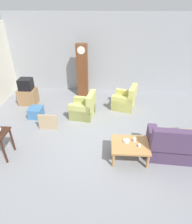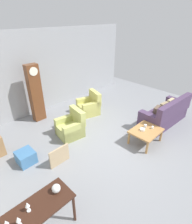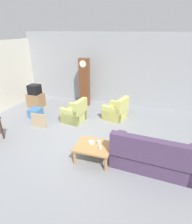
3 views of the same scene
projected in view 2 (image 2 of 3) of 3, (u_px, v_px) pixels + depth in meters
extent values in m
plane|color=gray|center=(113.00, 140.00, 5.85)|extent=(10.40, 10.40, 0.00)
cube|color=#9EA0A5|center=(48.00, 71.00, 7.31)|extent=(8.40, 0.16, 3.20)
cube|color=#4C3856|center=(163.00, 117.00, 6.73)|extent=(2.15, 0.97, 0.44)
cube|color=#4C3856|center=(175.00, 108.00, 6.24)|extent=(2.11, 0.34, 0.60)
cube|color=#4C3856|center=(176.00, 107.00, 7.21)|extent=(0.29, 0.85, 0.68)
cube|color=#4C3856|center=(149.00, 123.00, 6.13)|extent=(0.29, 0.85, 0.68)
cube|color=#C6B284|center=(170.00, 103.00, 6.85)|extent=(0.36, 0.13, 0.36)
cube|color=#9E8966|center=(164.00, 107.00, 6.57)|extent=(0.37, 0.17, 0.36)
cube|color=brown|center=(156.00, 111.00, 6.29)|extent=(0.37, 0.17, 0.36)
cube|color=#B7BC66|center=(70.00, 130.00, 5.99)|extent=(0.87, 0.87, 0.40)
cube|color=#B7BC66|center=(77.00, 116.00, 5.93)|extent=(0.30, 0.78, 0.52)
cube|color=#B7BC66|center=(66.00, 124.00, 6.16)|extent=(0.78, 0.28, 0.60)
cube|color=#B7BC66|center=(74.00, 132.00, 5.73)|extent=(0.78, 0.28, 0.60)
cube|color=#C9C565|center=(88.00, 109.00, 7.34)|extent=(0.95, 0.95, 0.40)
cube|color=#C9C565|center=(95.00, 97.00, 7.25)|extent=(0.40, 0.78, 0.52)
cube|color=#C9C565|center=(85.00, 104.00, 7.52)|extent=(0.77, 0.38, 0.60)
cube|color=#C9C565|center=(91.00, 110.00, 7.06)|extent=(0.77, 0.38, 0.60)
cube|color=#B27F47|center=(146.00, 131.00, 5.55)|extent=(0.96, 0.76, 0.05)
cylinder|color=#B27F47|center=(147.00, 148.00, 5.20)|extent=(0.07, 0.07, 0.42)
cylinder|color=#B27F47|center=(161.00, 135.00, 5.73)|extent=(0.07, 0.07, 0.42)
cylinder|color=#B27F47|center=(129.00, 138.00, 5.60)|extent=(0.07, 0.07, 0.42)
cylinder|color=#B27F47|center=(143.00, 128.00, 6.13)|extent=(0.07, 0.07, 0.42)
cube|color=#381E14|center=(36.00, 209.00, 3.00)|extent=(1.30, 0.56, 0.04)
cylinder|color=#381E14|center=(74.00, 208.00, 3.41)|extent=(0.06, 0.06, 0.73)
cylinder|color=#381E14|center=(60.00, 193.00, 3.70)|extent=(0.06, 0.06, 0.73)
cube|color=brown|center=(35.00, 94.00, 6.53)|extent=(0.44, 0.28, 2.15)
cylinder|color=silver|center=(34.00, 71.00, 6.02)|extent=(0.30, 0.02, 0.30)
cube|color=tan|center=(59.00, 156.00, 4.82)|extent=(0.60, 0.05, 0.53)
cube|color=teal|center=(26.00, 157.00, 4.90)|extent=(0.45, 0.48, 0.36)
sphere|color=silver|center=(56.00, 188.00, 3.24)|extent=(0.16, 0.16, 0.16)
cylinder|color=white|center=(153.00, 127.00, 5.60)|extent=(0.07, 0.07, 0.08)
cylinder|color=silver|center=(145.00, 126.00, 5.66)|extent=(0.09, 0.09, 0.10)
cylinder|color=white|center=(142.00, 129.00, 5.52)|extent=(0.16, 0.16, 0.06)
cone|color=silver|center=(6.00, 222.00, 2.63)|extent=(0.07, 0.07, 0.09)
cylinder|color=silver|center=(19.00, 223.00, 2.72)|extent=(0.01, 0.01, 0.10)
cone|color=silver|center=(18.00, 219.00, 2.67)|extent=(0.07, 0.07, 0.10)
cylinder|color=silver|center=(29.00, 210.00, 2.95)|extent=(0.07, 0.07, 0.02)
cylinder|color=silver|center=(28.00, 208.00, 2.92)|extent=(0.01, 0.01, 0.10)
cone|color=silver|center=(27.00, 205.00, 2.87)|extent=(0.07, 0.07, 0.10)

